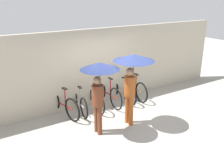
# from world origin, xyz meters

# --- Properties ---
(ground_plane) EXTENTS (30.00, 30.00, 0.00)m
(ground_plane) POSITION_xyz_m (0.00, 0.00, 0.00)
(ground_plane) COLOR #9E998E
(back_wall) EXTENTS (10.75, 0.12, 2.57)m
(back_wall) POSITION_xyz_m (0.00, 1.97, 1.29)
(back_wall) COLOR #B2A893
(back_wall) RESTS_ON ground
(parked_bicycle_0) EXTENTS (0.53, 1.80, 1.04)m
(parked_bicycle_0) POSITION_xyz_m (-1.38, 1.68, 0.39)
(parked_bicycle_0) COLOR black
(parked_bicycle_0) RESTS_ON ground
(parked_bicycle_1) EXTENTS (0.44, 1.72, 1.09)m
(parked_bicycle_1) POSITION_xyz_m (-0.82, 1.67, 0.36)
(parked_bicycle_1) COLOR black
(parked_bicycle_1) RESTS_ON ground
(parked_bicycle_2) EXTENTS (0.44, 1.80, 1.06)m
(parked_bicycle_2) POSITION_xyz_m (-0.27, 1.68, 0.38)
(parked_bicycle_2) COLOR black
(parked_bicycle_2) RESTS_ON ground
(parked_bicycle_3) EXTENTS (0.44, 1.85, 0.99)m
(parked_bicycle_3) POSITION_xyz_m (0.28, 1.68, 0.40)
(parked_bicycle_3) COLOR black
(parked_bicycle_3) RESTS_ON ground
(parked_bicycle_4) EXTENTS (0.44, 1.73, 0.99)m
(parked_bicycle_4) POSITION_xyz_m (0.83, 1.68, 0.36)
(parked_bicycle_4) COLOR black
(parked_bicycle_4) RESTS_ON ground
(parked_bicycle_5) EXTENTS (0.44, 1.84, 1.05)m
(parked_bicycle_5) POSITION_xyz_m (1.38, 1.70, 0.39)
(parked_bicycle_5) COLOR black
(parked_bicycle_5) RESTS_ON ground
(pedestrian_leading) EXTENTS (0.99, 0.99, 2.03)m
(pedestrian_leading) POSITION_xyz_m (-0.95, 0.06, 1.59)
(pedestrian_leading) COLOR brown
(pedestrian_leading) RESTS_ON ground
(pedestrian_center) EXTENTS (1.12, 1.12, 2.12)m
(pedestrian_center) POSITION_xyz_m (0.07, 0.03, 1.71)
(pedestrian_center) COLOR #9E4C1E
(pedestrian_center) RESTS_ON ground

